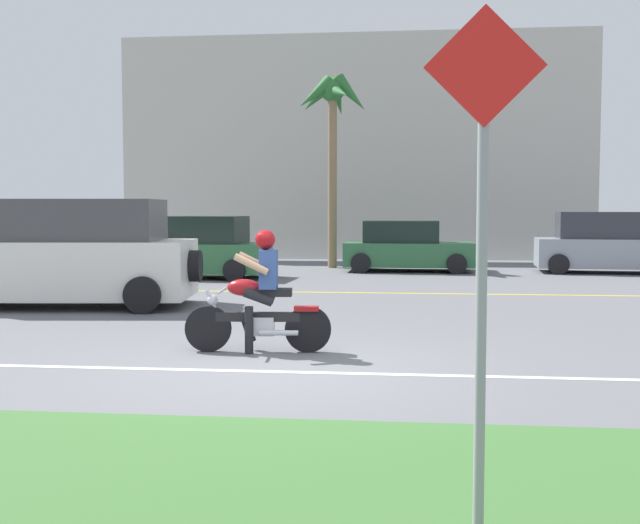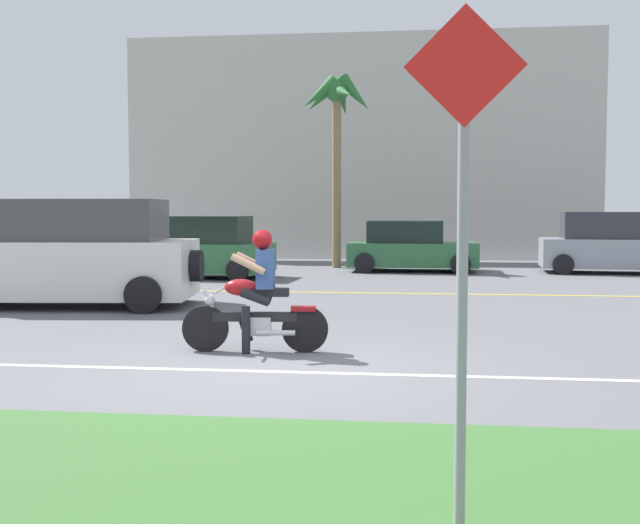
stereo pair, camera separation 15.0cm
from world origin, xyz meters
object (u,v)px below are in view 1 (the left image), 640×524
at_px(parked_car_2, 407,247).
at_px(street_sign, 482,224).
at_px(parked_car_3, 604,245).
at_px(palm_tree_0, 332,111).
at_px(parked_car_1, 193,249).
at_px(motorcyclist_distant, 28,262).
at_px(motorcyclist, 259,301).
at_px(parked_car_0, 3,249).
at_px(suv_nearby, 65,255).

xyz_separation_m(parked_car_2, street_sign, (0.34, -18.33, 1.03)).
bearing_deg(parked_car_2, street_sign, -88.94).
xyz_separation_m(parked_car_3, palm_tree_0, (-7.71, 1.10, 3.94)).
distance_m(parked_car_1, motorcyclist_distant, 4.10).
relative_size(motorcyclist, parked_car_3, 0.47).
xyz_separation_m(parked_car_0, parked_car_1, (5.43, -0.51, 0.06)).
relative_size(palm_tree_0, motorcyclist_distant, 3.62).
relative_size(parked_car_1, parked_car_2, 1.12).
distance_m(palm_tree_0, street_sign, 19.81).
height_order(suv_nearby, parked_car_0, suv_nearby).
distance_m(parked_car_1, palm_tree_0, 6.43).
bearing_deg(street_sign, suv_nearby, 124.72).
bearing_deg(street_sign, motorcyclist_distant, 124.85).
relative_size(suv_nearby, parked_car_1, 1.20).
bearing_deg(motorcyclist_distant, parked_car_2, 31.87).
height_order(motorcyclist_distant, street_sign, street_sign).
relative_size(parked_car_1, street_sign, 1.46).
distance_m(parked_car_2, palm_tree_0, 4.75).
distance_m(motorcyclist, palm_tree_0, 14.61).
xyz_separation_m(suv_nearby, parked_car_0, (-4.73, 6.60, -0.27)).
bearing_deg(parked_car_0, motorcyclist_distant, -53.90).
bearing_deg(palm_tree_0, motorcyclist_distant, -134.80).
xyz_separation_m(suv_nearby, street_sign, (6.56, -9.47, 0.76)).
distance_m(suv_nearby, parked_car_2, 10.83).
relative_size(parked_car_3, motorcyclist_distant, 2.41).
xyz_separation_m(suv_nearby, parked_car_2, (6.22, 8.86, -0.27)).
bearing_deg(motorcyclist_distant, parked_car_0, 126.10).
bearing_deg(parked_car_2, parked_car_3, -0.27).
bearing_deg(parked_car_1, parked_car_2, 26.67).
bearing_deg(parked_car_2, palm_tree_0, 154.39).
relative_size(motorcyclist, suv_nearby, 0.37).
height_order(parked_car_0, parked_car_1, parked_car_1).
bearing_deg(palm_tree_0, suv_nearby, -111.80).
distance_m(motorcyclist, parked_car_3, 14.85).
height_order(motorcyclist, parked_car_2, motorcyclist).
distance_m(parked_car_2, parked_car_3, 5.46).
distance_m(suv_nearby, palm_tree_0, 11.35).
bearing_deg(motorcyclist_distant, parked_car_1, 39.71).
height_order(palm_tree_0, motorcyclist_distant, palm_tree_0).
relative_size(suv_nearby, parked_car_2, 1.35).
distance_m(motorcyclist, parked_car_0, 14.03).
height_order(parked_car_0, street_sign, street_sign).
distance_m(suv_nearby, parked_car_0, 8.12).
bearing_deg(suv_nearby, parked_car_3, 37.09).
xyz_separation_m(motorcyclist, palm_tree_0, (-0.39, 14.02, 4.08)).
height_order(suv_nearby, parked_car_3, suv_nearby).
bearing_deg(street_sign, parked_car_2, 91.06).
height_order(parked_car_1, parked_car_3, parked_car_3).
distance_m(motorcyclist, suv_nearby, 5.99).
bearing_deg(palm_tree_0, parked_car_0, -159.00).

